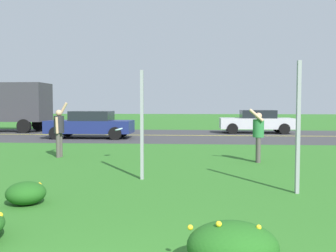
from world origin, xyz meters
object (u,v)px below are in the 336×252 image
object	(u,v)px
sign_post_by_roadside	(298,127)
person_thrower_dark_shirt	(59,129)
person_catcher_green_shirt	(258,133)
frisbee_pale_blue	(119,129)
sign_post_near_path	(142,125)
car_navy_center_right	(91,124)
car_silver_center_left	(256,121)

from	to	relation	value
sign_post_by_roadside	person_thrower_dark_shirt	size ratio (longest dim) A/B	1.43
person_catcher_green_shirt	frisbee_pale_blue	distance (m)	4.44
sign_post_near_path	person_catcher_green_shirt	bearing A→B (deg)	42.27
sign_post_near_path	car_navy_center_right	distance (m)	11.61
person_catcher_green_shirt	person_thrower_dark_shirt	bearing A→B (deg)	174.49
car_navy_center_right	frisbee_pale_blue	bearing A→B (deg)	-67.60
sign_post_by_roadside	car_navy_center_right	xyz separation A→B (m)	(-7.69, 11.93, -0.60)
person_thrower_dark_shirt	frisbee_pale_blue	distance (m)	2.18
person_thrower_dark_shirt	car_navy_center_right	bearing A→B (deg)	97.78
sign_post_near_path	person_thrower_dark_shirt	bearing A→B (deg)	133.51
person_thrower_dark_shirt	sign_post_near_path	bearing A→B (deg)	-46.49
frisbee_pale_blue	car_navy_center_right	bearing A→B (deg)	112.40
car_navy_center_right	person_thrower_dark_shirt	bearing A→B (deg)	-82.22
sign_post_by_roadside	car_navy_center_right	distance (m)	14.21
car_silver_center_left	car_navy_center_right	xyz separation A→B (m)	(-9.40, -4.33, 0.00)
person_thrower_dark_shirt	person_catcher_green_shirt	size ratio (longest dim) A/B	1.12
sign_post_near_path	frisbee_pale_blue	size ratio (longest dim) A/B	10.13
person_thrower_dark_shirt	car_silver_center_left	world-z (taller)	person_thrower_dark_shirt
frisbee_pale_blue	sign_post_near_path	bearing A→B (deg)	-68.82
sign_post_near_path	frisbee_pale_blue	world-z (taller)	sign_post_near_path
person_thrower_dark_shirt	car_silver_center_left	distance (m)	14.28
person_catcher_green_shirt	frisbee_pale_blue	bearing A→B (deg)	176.90
sign_post_by_roadside	person_thrower_dark_shirt	xyz separation A→B (m)	(-6.70, 4.73, -0.36)
sign_post_by_roadside	car_navy_center_right	world-z (taller)	sign_post_by_roadside
person_thrower_dark_shirt	person_catcher_green_shirt	xyz separation A→B (m)	(6.58, -0.63, -0.05)
person_catcher_green_shirt	sign_post_by_roadside	bearing A→B (deg)	-88.24
person_thrower_dark_shirt	car_navy_center_right	xyz separation A→B (m)	(-0.98, 7.20, -0.24)
sign_post_near_path	frisbee_pale_blue	distance (m)	3.40
person_thrower_dark_shirt	car_navy_center_right	distance (m)	7.27
frisbee_pale_blue	car_navy_center_right	world-z (taller)	car_navy_center_right
person_thrower_dark_shirt	car_navy_center_right	world-z (taller)	person_thrower_dark_shirt
sign_post_near_path	frisbee_pale_blue	bearing A→B (deg)	111.18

